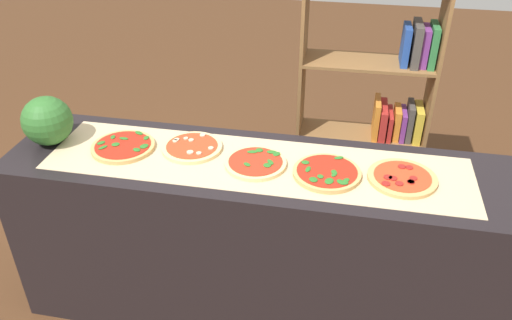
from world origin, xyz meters
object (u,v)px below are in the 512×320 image
object	(u,v)px
pizza_pepperoni_4	(402,178)
watermelon	(47,121)
pizza_spinach_2	(256,163)
pizza_spinach_0	(123,146)
pizza_mushroom_1	(192,147)
pizza_spinach_3	(327,173)
bookshelf	(379,115)

from	to	relation	value
pizza_pepperoni_4	watermelon	size ratio (longest dim) A/B	1.26
watermelon	pizza_spinach_2	bearing A→B (deg)	-0.62
pizza_spinach_0	watermelon	world-z (taller)	watermelon
pizza_mushroom_1	pizza_spinach_2	bearing A→B (deg)	-13.67
pizza_spinach_3	pizza_pepperoni_4	distance (m)	0.31
pizza_pepperoni_4	bookshelf	bearing A→B (deg)	93.01
pizza_mushroom_1	pizza_pepperoni_4	xyz separation A→B (m)	(0.94, -0.07, -0.00)
pizza_mushroom_1	pizza_spinach_2	xyz separation A→B (m)	(0.31, -0.08, 0.00)
pizza_spinach_0	pizza_pepperoni_4	world-z (taller)	pizza_spinach_0
pizza_mushroom_1	pizza_spinach_3	bearing A→B (deg)	-8.76
pizza_spinach_3	pizza_spinach_2	bearing A→B (deg)	176.31
pizza_spinach_2	bookshelf	world-z (taller)	bookshelf
pizza_mushroom_1	pizza_spinach_2	world-z (taller)	same
pizza_pepperoni_4	pizza_spinach_0	bearing A→B (deg)	179.33
pizza_mushroom_1	pizza_spinach_3	xyz separation A→B (m)	(0.63, -0.10, 0.00)
pizza_spinach_3	pizza_pepperoni_4	xyz separation A→B (m)	(0.31, 0.02, -0.00)
pizza_spinach_2	bookshelf	distance (m)	1.25
pizza_spinach_2	pizza_pepperoni_4	xyz separation A→B (m)	(0.62, 0.00, -0.00)
pizza_mushroom_1	bookshelf	xyz separation A→B (m)	(0.88, 1.00, -0.25)
pizza_mushroom_1	pizza_pepperoni_4	distance (m)	0.94
pizza_spinach_0	bookshelf	world-z (taller)	bookshelf
pizza_mushroom_1	pizza_spinach_3	world-z (taller)	pizza_spinach_3
pizza_spinach_2	pizza_pepperoni_4	size ratio (longest dim) A/B	0.94
bookshelf	pizza_spinach_2	bearing A→B (deg)	-117.70
pizza_mushroom_1	watermelon	world-z (taller)	watermelon
pizza_spinach_0	bookshelf	distance (m)	1.62
pizza_spinach_0	pizza_spinach_2	distance (m)	0.63
pizza_spinach_2	pizza_mushroom_1	bearing A→B (deg)	166.33
watermelon	bookshelf	bearing A→B (deg)	34.69
pizza_spinach_2	watermelon	bearing A→B (deg)	179.38
pizza_spinach_0	pizza_spinach_3	size ratio (longest dim) A/B	1.00
watermelon	bookshelf	size ratio (longest dim) A/B	0.16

